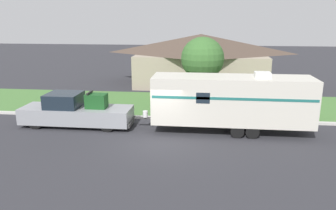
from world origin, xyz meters
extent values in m
plane|color=#2D2D33|center=(0.00, 0.00, 0.00)|extent=(120.00, 120.00, 0.00)
cube|color=beige|center=(0.00, 3.75, 0.07)|extent=(80.00, 0.30, 0.14)
cube|color=#477538|center=(0.00, 7.40, 0.01)|extent=(80.00, 7.00, 0.03)
cube|color=gray|center=(1.93, 15.41, 1.43)|extent=(11.57, 7.52, 2.87)
pyramid|color=#4C3D33|center=(1.93, 15.41, 3.74)|extent=(12.49, 8.12, 1.75)
cube|color=#4C3828|center=(1.93, 11.68, 1.05)|extent=(1.00, 0.06, 2.10)
cylinder|color=black|center=(-7.06, 1.14, 0.40)|extent=(0.81, 0.28, 0.81)
cylinder|color=black|center=(-7.06, 2.71, 0.40)|extent=(0.81, 0.28, 0.81)
cylinder|color=black|center=(-2.89, 1.14, 0.40)|extent=(0.81, 0.28, 0.81)
cylinder|color=black|center=(-2.89, 2.71, 0.40)|extent=(0.81, 0.28, 0.81)
cube|color=gray|center=(-6.26, 1.92, 0.67)|extent=(3.61, 1.93, 0.89)
cube|color=#19232D|center=(-5.61, 1.92, 1.51)|extent=(1.88, 1.78, 0.81)
cube|color=gray|center=(-3.11, 1.92, 0.67)|extent=(2.71, 1.93, 0.89)
cube|color=#333333|center=(-1.69, 1.92, 0.34)|extent=(0.12, 1.74, 0.20)
cube|color=#194C1E|center=(-3.70, 1.92, 1.51)|extent=(1.15, 0.81, 0.80)
cube|color=black|center=(-4.07, 1.92, 1.99)|extent=(0.10, 0.89, 0.08)
cylinder|color=black|center=(4.12, 0.94, 0.35)|extent=(0.70, 0.22, 0.70)
cylinder|color=black|center=(4.12, 2.90, 0.35)|extent=(0.70, 0.22, 0.70)
cylinder|color=black|center=(4.89, 0.94, 0.35)|extent=(0.70, 0.22, 0.70)
cylinder|color=black|center=(4.89, 2.90, 0.35)|extent=(0.70, 0.22, 0.70)
cube|color=beige|center=(3.82, 1.92, 1.80)|extent=(8.49, 2.24, 2.50)
cube|color=#1E6660|center=(3.82, 0.80, 2.12)|extent=(8.32, 0.01, 0.14)
cube|color=#383838|center=(-0.96, 1.92, 0.61)|extent=(1.08, 0.12, 0.10)
cylinder|color=silver|center=(-0.91, 1.92, 0.84)|extent=(0.28, 0.28, 0.36)
cube|color=silver|center=(5.35, 1.92, 3.19)|extent=(0.80, 0.68, 0.28)
cube|color=#19232D|center=(2.30, 0.80, 2.12)|extent=(0.70, 0.01, 0.56)
cylinder|color=brown|center=(8.88, 4.89, 0.51)|extent=(0.09, 0.09, 1.01)
cube|color=#B2B2B2|center=(8.88, 4.89, 1.12)|extent=(0.48, 0.20, 0.22)
cylinder|color=brown|center=(2.17, 6.32, 1.20)|extent=(0.24, 0.24, 2.40)
sphere|color=#38662D|center=(2.17, 6.32, 3.47)|extent=(2.85, 2.85, 2.85)
camera|label=1|loc=(2.35, -15.44, 6.08)|focal=35.00mm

